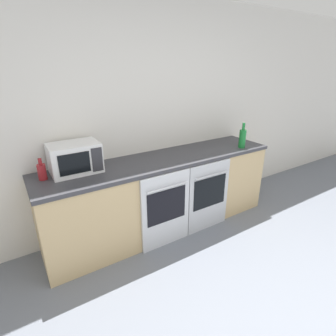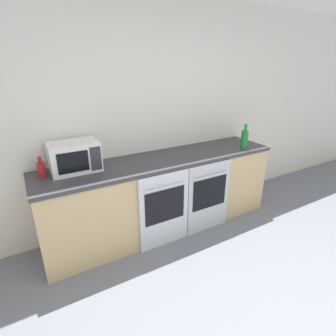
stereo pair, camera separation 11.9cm
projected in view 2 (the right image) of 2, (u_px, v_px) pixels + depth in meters
name	position (u px, v px, depth m)	size (l,w,h in m)	color
wall_back	(149.00, 117.00, 3.08)	(10.00, 0.06, 2.60)	silver
counter_back	(163.00, 193.00, 3.12)	(2.79, 0.64, 0.89)	tan
oven_left	(164.00, 210.00, 2.78)	(0.58, 0.06, 0.85)	silver
oven_right	(209.00, 197.00, 3.06)	(0.58, 0.06, 0.85)	#B7BABF
microwave	(74.00, 157.00, 2.56)	(0.47, 0.33, 0.29)	silver
bottle_green	(244.00, 139.00, 3.25)	(0.08, 0.08, 0.32)	#19722D
bottle_red	(41.00, 169.00, 2.42)	(0.08, 0.08, 0.20)	maroon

